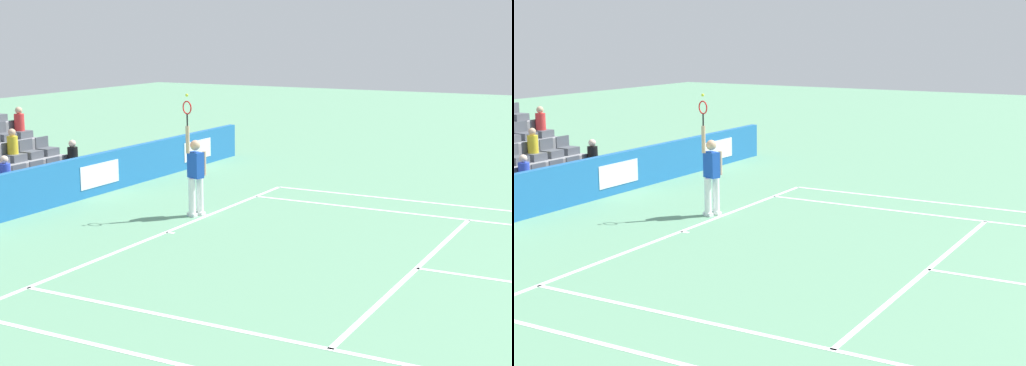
# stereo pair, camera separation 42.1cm
# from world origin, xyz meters

# --- Properties ---
(line_baseline) EXTENTS (10.97, 0.10, 0.01)m
(line_baseline) POSITION_xyz_m (0.00, -11.89, 0.00)
(line_baseline) COLOR white
(line_baseline) RESTS_ON ground
(line_service) EXTENTS (8.23, 0.10, 0.01)m
(line_service) POSITION_xyz_m (0.00, -6.40, 0.00)
(line_service) COLOR white
(line_service) RESTS_ON ground
(line_singles_sideline_left) EXTENTS (0.10, 11.89, 0.01)m
(line_singles_sideline_left) POSITION_xyz_m (4.12, -5.95, 0.00)
(line_singles_sideline_left) COLOR white
(line_singles_sideline_left) RESTS_ON ground
(line_singles_sideline_right) EXTENTS (0.10, 11.89, 0.01)m
(line_singles_sideline_right) POSITION_xyz_m (-4.12, -5.95, 0.00)
(line_singles_sideline_right) COLOR white
(line_singles_sideline_right) RESTS_ON ground
(line_doubles_sideline_right) EXTENTS (0.10, 11.89, 0.01)m
(line_doubles_sideline_right) POSITION_xyz_m (-5.49, -5.95, 0.00)
(line_doubles_sideline_right) COLOR white
(line_doubles_sideline_right) RESTS_ON ground
(line_centre_mark) EXTENTS (0.10, 0.20, 0.01)m
(line_centre_mark) POSITION_xyz_m (0.00, -11.79, 0.00)
(line_centre_mark) COLOR white
(line_centre_mark) RESTS_ON ground
(sponsor_barrier) EXTENTS (19.26, 0.22, 1.08)m
(sponsor_barrier) POSITION_xyz_m (0.00, -15.72, 0.54)
(sponsor_barrier) COLOR #1E66AD
(sponsor_barrier) RESTS_ON ground
(tennis_player) EXTENTS (0.51, 0.43, 2.85)m
(tennis_player) POSITION_xyz_m (-1.58, -12.13, 0.99)
(tennis_player) COLOR white
(tennis_player) RESTS_ON ground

